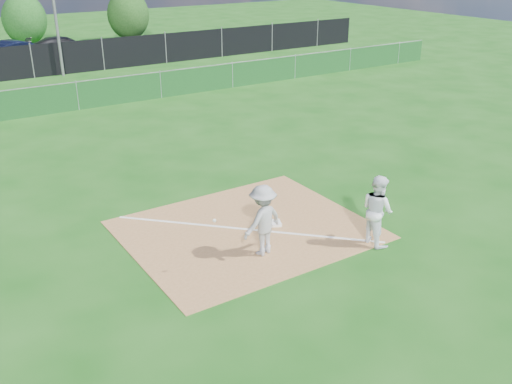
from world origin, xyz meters
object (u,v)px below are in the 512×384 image
first_base (274,223)px  tree_right (128,15)px  play_at_first (263,220)px  car_right (65,47)px  light_pole (53,1)px  car_mid (20,53)px  tree_mid (24,20)px  runner (377,210)px

first_base → tree_right: 33.33m
play_at_first → car_right: play_at_first is taller
play_at_first → light_pole: bearing=85.4°
car_mid → first_base: bearing=163.3°
car_right → light_pole: bearing=178.3°
light_pole → first_base: (-0.75, -21.86, -3.94)m
first_base → car_right: 27.36m
car_mid → tree_right: size_ratio=1.23×
tree_mid → tree_right: tree_right is taller
runner → play_at_first: bearing=73.7°
tree_right → play_at_first: bearing=-106.6°
light_pole → first_base: 22.22m
first_base → tree_mid: 33.65m
first_base → play_at_first: (-1.08, -1.08, 0.83)m
runner → car_right: bearing=3.8°
first_base → car_right: size_ratio=0.08×
car_right → tree_mid: 6.50m
runner → tree_right: (7.28, 34.23, 1.03)m
runner → first_base: bearing=41.3°
light_pole → runner: bearing=-88.1°
first_base → tree_right: size_ratio=0.10×
runner → tree_mid: 35.72m
tree_right → car_right: bearing=-142.6°
light_pole → car_right: bearing=72.3°
light_pole → first_base: bearing=-92.0°
light_pole → first_base: size_ratio=22.65×
car_right → car_mid: bearing=124.6°
car_right → tree_mid: size_ratio=1.27×
tree_right → tree_mid: bearing=168.5°
runner → tree_right: size_ratio=0.48×
car_mid → tree_mid: size_ratio=1.26×
first_base → tree_mid: bearing=87.3°
play_at_first → car_mid: 27.33m
light_pole → car_mid: size_ratio=1.75×
tree_mid → play_at_first: bearing=-94.4°
light_pole → tree_mid: (0.81, 11.71, -2.13)m
car_mid → tree_mid: bearing=-33.6°
play_at_first → runner: 2.82m
play_at_first → runner: size_ratio=1.14×
light_pole → car_mid: (-1.26, 4.39, -3.24)m
light_pole → play_at_first: 23.22m
tree_mid → light_pole: bearing=-94.0°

